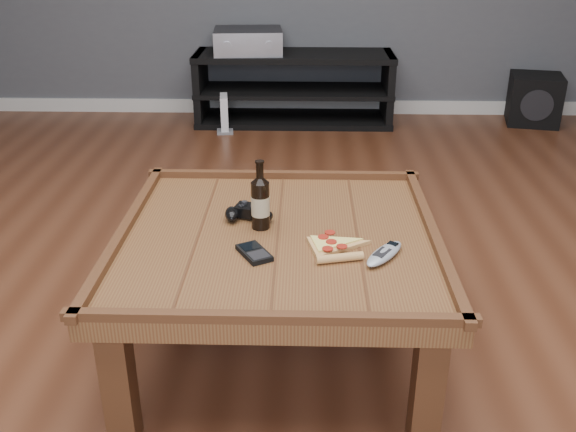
{
  "coord_description": "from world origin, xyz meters",
  "views": [
    {
      "loc": [
        0.08,
        -1.8,
        1.35
      ],
      "look_at": [
        0.03,
        -0.01,
        0.52
      ],
      "focal_mm": 40.0,
      "sensor_mm": 36.0,
      "label": 1
    }
  ],
  "objects_px": {
    "beer_bottle": "(260,201)",
    "smartphone": "(254,253)",
    "media_console": "(294,89)",
    "pizza_slice": "(332,247)",
    "av_receiver": "(248,41)",
    "game_console": "(224,115)",
    "remote_control": "(384,254)",
    "subwoofer": "(534,99)",
    "coffee_table": "(278,251)",
    "game_controller": "(249,214)"
  },
  "relations": [
    {
      "from": "game_controller",
      "to": "remote_control",
      "type": "xyz_separation_m",
      "value": [
        0.42,
        -0.25,
        -0.01
      ]
    },
    {
      "from": "remote_control",
      "to": "av_receiver",
      "type": "bearing_deg",
      "value": 136.54
    },
    {
      "from": "pizza_slice",
      "to": "av_receiver",
      "type": "bearing_deg",
      "value": 86.39
    },
    {
      "from": "av_receiver",
      "to": "smartphone",
      "type": "bearing_deg",
      "value": -89.58
    },
    {
      "from": "coffee_table",
      "to": "beer_bottle",
      "type": "distance_m",
      "value": 0.17
    },
    {
      "from": "pizza_slice",
      "to": "game_console",
      "type": "bearing_deg",
      "value": 90.55
    },
    {
      "from": "smartphone",
      "to": "subwoofer",
      "type": "distance_m",
      "value": 3.44
    },
    {
      "from": "coffee_table",
      "to": "subwoofer",
      "type": "relative_size",
      "value": 2.5
    },
    {
      "from": "beer_bottle",
      "to": "subwoofer",
      "type": "height_order",
      "value": "beer_bottle"
    },
    {
      "from": "smartphone",
      "to": "remote_control",
      "type": "height_order",
      "value": "remote_control"
    },
    {
      "from": "game_controller",
      "to": "av_receiver",
      "type": "xyz_separation_m",
      "value": [
        -0.22,
        2.64,
        0.11
      ]
    },
    {
      "from": "smartphone",
      "to": "av_receiver",
      "type": "bearing_deg",
      "value": 65.04
    },
    {
      "from": "pizza_slice",
      "to": "av_receiver",
      "type": "height_order",
      "value": "av_receiver"
    },
    {
      "from": "coffee_table",
      "to": "game_controller",
      "type": "distance_m",
      "value": 0.16
    },
    {
      "from": "beer_bottle",
      "to": "pizza_slice",
      "type": "bearing_deg",
      "value": -32.68
    },
    {
      "from": "game_console",
      "to": "beer_bottle",
      "type": "bearing_deg",
      "value": -87.51
    },
    {
      "from": "coffee_table",
      "to": "av_receiver",
      "type": "height_order",
      "value": "av_receiver"
    },
    {
      "from": "smartphone",
      "to": "remote_control",
      "type": "bearing_deg",
      "value": -30.83
    },
    {
      "from": "remote_control",
      "to": "subwoofer",
      "type": "relative_size",
      "value": 0.45
    },
    {
      "from": "game_controller",
      "to": "smartphone",
      "type": "height_order",
      "value": "game_controller"
    },
    {
      "from": "game_controller",
      "to": "av_receiver",
      "type": "bearing_deg",
      "value": 110.46
    },
    {
      "from": "game_controller",
      "to": "pizza_slice",
      "type": "height_order",
      "value": "game_controller"
    },
    {
      "from": "pizza_slice",
      "to": "smartphone",
      "type": "relative_size",
      "value": 1.97
    },
    {
      "from": "media_console",
      "to": "subwoofer",
      "type": "xyz_separation_m",
      "value": [
        1.73,
        0.02,
        -0.07
      ]
    },
    {
      "from": "coffee_table",
      "to": "media_console",
      "type": "xyz_separation_m",
      "value": [
        0.0,
        2.75,
        -0.15
      ]
    },
    {
      "from": "subwoofer",
      "to": "beer_bottle",
      "type": "bearing_deg",
      "value": -111.5
    },
    {
      "from": "game_controller",
      "to": "game_console",
      "type": "height_order",
      "value": "game_controller"
    },
    {
      "from": "coffee_table",
      "to": "subwoofer",
      "type": "distance_m",
      "value": 3.28
    },
    {
      "from": "beer_bottle",
      "to": "pizza_slice",
      "type": "distance_m",
      "value": 0.28
    },
    {
      "from": "pizza_slice",
      "to": "subwoofer",
      "type": "relative_size",
      "value": 0.67
    },
    {
      "from": "remote_control",
      "to": "av_receiver",
      "type": "xyz_separation_m",
      "value": [
        -0.64,
        2.89,
        0.12
      ]
    },
    {
      "from": "smartphone",
      "to": "remote_control",
      "type": "distance_m",
      "value": 0.38
    },
    {
      "from": "beer_bottle",
      "to": "smartphone",
      "type": "xyz_separation_m",
      "value": [
        -0.01,
        -0.19,
        -0.08
      ]
    },
    {
      "from": "av_receiver",
      "to": "coffee_table",
      "type": "bearing_deg",
      "value": -88.0
    },
    {
      "from": "beer_bottle",
      "to": "game_console",
      "type": "bearing_deg",
      "value": 99.69
    },
    {
      "from": "beer_bottle",
      "to": "subwoofer",
      "type": "bearing_deg",
      "value": 56.78
    },
    {
      "from": "smartphone",
      "to": "game_console",
      "type": "distance_m",
      "value": 2.71
    },
    {
      "from": "media_console",
      "to": "subwoofer",
      "type": "bearing_deg",
      "value": 0.82
    },
    {
      "from": "beer_bottle",
      "to": "game_console",
      "type": "height_order",
      "value": "beer_bottle"
    },
    {
      "from": "game_controller",
      "to": "coffee_table",
      "type": "bearing_deg",
      "value": -29.79
    },
    {
      "from": "media_console",
      "to": "av_receiver",
      "type": "relative_size",
      "value": 2.83
    },
    {
      "from": "coffee_table",
      "to": "media_console",
      "type": "height_order",
      "value": "media_console"
    },
    {
      "from": "media_console",
      "to": "beer_bottle",
      "type": "bearing_deg",
      "value": -91.2
    },
    {
      "from": "av_receiver",
      "to": "game_console",
      "type": "xyz_separation_m",
      "value": [
        -0.16,
        -0.23,
        -0.47
      ]
    },
    {
      "from": "media_console",
      "to": "smartphone",
      "type": "xyz_separation_m",
      "value": [
        -0.06,
        -2.89,
        0.21
      ]
    },
    {
      "from": "game_controller",
      "to": "remote_control",
      "type": "distance_m",
      "value": 0.48
    },
    {
      "from": "media_console",
      "to": "pizza_slice",
      "type": "bearing_deg",
      "value": -86.63
    },
    {
      "from": "av_receiver",
      "to": "game_console",
      "type": "distance_m",
      "value": 0.54
    },
    {
      "from": "coffee_table",
      "to": "pizza_slice",
      "type": "xyz_separation_m",
      "value": [
        0.17,
        -0.1,
        0.07
      ]
    },
    {
      "from": "coffee_table",
      "to": "subwoofer",
      "type": "bearing_deg",
      "value": 58.06
    }
  ]
}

